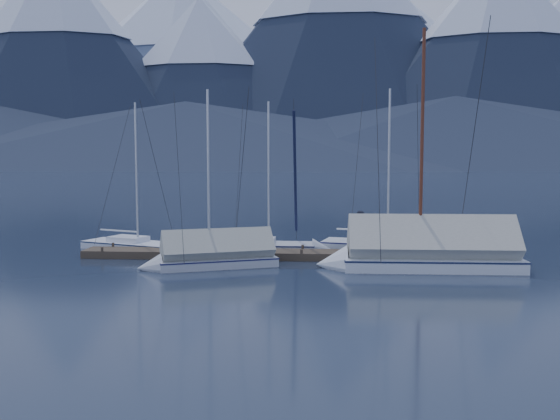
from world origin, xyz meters
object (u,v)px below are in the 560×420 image
object	(u,v)px
sailboat_open_mid	(277,248)
sailboat_covered_near	(415,256)
sailboat_open_left	(145,248)
sailboat_open_right	(397,248)
person	(362,231)
sailboat_covered_far	(207,258)

from	to	relation	value
sailboat_open_mid	sailboat_covered_near	world-z (taller)	sailboat_covered_near
sailboat_open_left	sailboat_covered_near	distance (m)	13.13
sailboat_open_left	sailboat_open_mid	size ratio (longest dim) A/B	1.00
sailboat_open_mid	sailboat_open_right	size ratio (longest dim) A/B	0.92
person	sailboat_covered_near	bearing A→B (deg)	-116.11
sailboat_covered_near	person	size ratio (longest dim) A/B	5.97
sailboat_open_left	sailboat_covered_far	bearing A→B (deg)	-47.15
sailboat_open_mid	sailboat_covered_far	distance (m)	5.21
sailboat_open_right	sailboat_covered_near	distance (m)	4.65
sailboat_open_right	sailboat_covered_far	distance (m)	9.80
sailboat_open_right	sailboat_open_mid	bearing A→B (deg)	-175.37
sailboat_covered_far	sailboat_open_left	bearing A→B (deg)	132.85
sailboat_covered_far	sailboat_open_mid	bearing A→B (deg)	59.98
sailboat_open_left	sailboat_covered_near	xyz separation A→B (m)	(12.54, -3.88, 0.40)
sailboat_open_left	sailboat_open_right	size ratio (longest dim) A/B	0.92
sailboat_open_mid	person	distance (m)	4.44
sailboat_open_mid	sailboat_covered_near	xyz separation A→B (m)	(6.02, -4.16, 0.40)
sailboat_covered_far	person	size ratio (longest dim) A/B	4.47
sailboat_covered_near	person	xyz separation A→B (m)	(-2.05, 2.51, 0.70)
sailboat_covered_far	sailboat_open_right	bearing A→B (deg)	30.51
sailboat_open_left	sailboat_covered_far	distance (m)	5.77
sailboat_open_left	sailboat_covered_far	world-z (taller)	sailboat_covered_far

